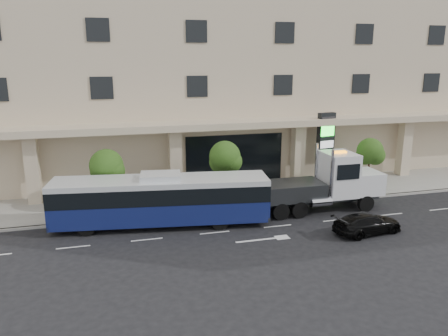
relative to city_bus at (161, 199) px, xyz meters
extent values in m
plane|color=black|center=(6.87, -0.54, -1.69)|extent=(120.00, 120.00, 0.00)
cube|color=gray|center=(6.87, 4.46, -1.61)|extent=(120.00, 6.00, 0.15)
cube|color=gray|center=(6.87, 1.46, -1.61)|extent=(120.00, 0.30, 0.15)
cube|color=#C9B397|center=(6.87, 14.96, 8.31)|extent=(60.00, 15.00, 20.00)
cube|color=#C9B397|center=(6.87, 6.26, 3.51)|extent=(60.00, 2.80, 0.50)
cube|color=black|center=(6.87, 7.43, 0.46)|extent=(8.00, 0.12, 4.00)
cube|color=#C9B397|center=(-8.13, 6.26, 0.91)|extent=(0.90, 0.90, 4.90)
cube|color=#C9B397|center=(1.87, 6.26, 0.91)|extent=(0.90, 0.90, 4.90)
cube|color=#C9B397|center=(11.87, 6.26, 0.91)|extent=(0.90, 0.90, 4.90)
cube|color=#C9B397|center=(21.87, 6.26, 0.91)|extent=(0.90, 0.90, 4.90)
cylinder|color=#422B19|center=(-3.13, 3.06, -0.14)|extent=(0.14, 0.14, 2.80)
sphere|color=#1C3D11|center=(-3.13, 3.06, 1.58)|extent=(2.20, 2.20, 2.20)
sphere|color=#1C3D11|center=(-2.78, 2.86, 1.26)|extent=(1.65, 1.65, 1.65)
sphere|color=#1C3D11|center=(-3.43, 3.26, 1.18)|extent=(1.54, 1.54, 1.54)
cylinder|color=#422B19|center=(4.87, 3.06, -0.07)|extent=(0.14, 0.14, 2.94)
sphere|color=#1C3D11|center=(4.87, 3.06, 1.74)|extent=(2.20, 2.20, 2.20)
sphere|color=#1C3D11|center=(5.22, 2.86, 1.40)|extent=(1.65, 1.65, 1.65)
sphere|color=#1C3D11|center=(4.57, 3.26, 1.32)|extent=(1.54, 1.54, 1.54)
cylinder|color=#422B19|center=(16.37, 3.06, -0.17)|extent=(0.14, 0.14, 2.73)
sphere|color=#1C3D11|center=(16.37, 3.06, 1.50)|extent=(2.00, 2.00, 2.00)
sphere|color=#1C3D11|center=(16.72, 2.86, 1.19)|extent=(1.50, 1.50, 1.50)
sphere|color=#1C3D11|center=(16.07, 3.26, 1.11)|extent=(1.40, 1.40, 1.40)
cylinder|color=black|center=(-4.46, -0.53, -1.14)|extent=(1.12, 0.47, 1.09)
cylinder|color=black|center=(-4.15, 1.73, -1.14)|extent=(1.12, 0.47, 1.09)
cylinder|color=black|center=(3.30, -1.62, -1.14)|extent=(1.12, 0.47, 1.09)
cylinder|color=black|center=(3.61, 0.65, -1.14)|extent=(1.12, 0.47, 1.09)
cube|color=navy|center=(0.01, 0.00, -0.66)|extent=(13.31, 4.50, 1.31)
cube|color=black|center=(0.01, 0.00, 0.49)|extent=(13.32, 4.55, 0.98)
cube|color=silver|center=(0.01, 0.00, 1.14)|extent=(13.31, 4.50, 0.33)
cube|color=silver|center=(0.01, 0.00, 1.47)|extent=(2.61, 2.06, 0.33)
cube|color=#2D3033|center=(-6.41, 0.90, -1.20)|extent=(0.52, 2.71, 0.33)
cube|color=#2D3033|center=(6.42, -0.90, -1.20)|extent=(0.52, 2.71, 0.33)
cube|color=#2D3033|center=(10.75, 0.01, -0.88)|extent=(8.56, 1.03, 0.40)
cube|color=silver|center=(14.02, 0.00, 0.07)|extent=(2.02, 2.32, 1.51)
cube|color=silver|center=(15.03, 0.00, 0.07)|extent=(0.09, 2.01, 1.21)
cube|color=silver|center=(12.01, 0.01, 0.78)|extent=(2.02, 2.52, 2.92)
cube|color=black|center=(12.97, 0.01, 1.23)|extent=(0.11, 2.21, 1.21)
cylinder|color=silver|center=(10.90, -1.09, 1.03)|extent=(0.18, 0.18, 3.42)
cylinder|color=silver|center=(10.91, 1.12, 1.03)|extent=(0.18, 0.18, 3.42)
cube|color=#2D3033|center=(8.59, 0.02, -0.13)|extent=(4.23, 2.43, 1.11)
cube|color=#2D3033|center=(6.17, 0.03, -0.73)|extent=(1.61, 0.29, 0.22)
cube|color=#2D3033|center=(5.57, 0.03, -1.14)|extent=(0.26, 1.81, 0.18)
cube|color=orange|center=(12.01, 0.01, 2.29)|extent=(0.91, 0.35, 0.14)
cylinder|color=black|center=(13.62, -1.05, -1.14)|extent=(1.11, 0.33, 1.11)
cylinder|color=black|center=(13.62, 1.06, -1.14)|extent=(1.11, 0.33, 1.11)
cylinder|color=black|center=(8.79, -1.04, -1.14)|extent=(1.11, 0.33, 1.11)
cylinder|color=black|center=(8.79, 1.07, -1.14)|extent=(1.11, 0.33, 1.11)
cylinder|color=black|center=(7.48, -1.03, -1.14)|extent=(1.11, 0.33, 1.11)
cylinder|color=black|center=(7.48, 1.08, -1.14)|extent=(1.11, 0.33, 1.11)
imported|color=black|center=(11.58, -4.42, -1.07)|extent=(4.47, 2.29, 1.24)
cube|color=black|center=(13.90, 5.55, 1.34)|extent=(1.50, 0.73, 5.76)
cube|color=#24DD2F|center=(13.90, 5.28, 2.88)|extent=(1.24, 0.28, 0.96)
cube|color=silver|center=(13.90, 5.28, 1.72)|extent=(1.24, 0.28, 0.58)
cube|color=#262628|center=(13.90, 5.28, 3.74)|extent=(1.24, 0.28, 0.38)
camera|label=1|loc=(-2.85, -25.57, 8.36)|focal=35.00mm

